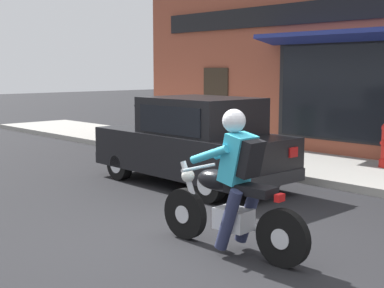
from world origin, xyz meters
TOP-DOWN VIEW (x-y plane):
  - ground_plane at (0.00, 0.00)m, footprint 80.00×80.00m
  - sidewalk_curb at (5.10, 3.00)m, footprint 2.60×22.00m
  - storefront_building at (6.63, 2.58)m, footprint 1.25×11.96m
  - motorcycle_with_rider at (0.15, -0.34)m, footprint 0.58×2.02m
  - car_hatchback at (2.30, 2.54)m, footprint 1.71×3.81m
  - trash_bin at (4.66, 4.14)m, footprint 0.56×0.56m

SIDE VIEW (x-z plane):
  - ground_plane at x=0.00m, z-range 0.00..0.00m
  - sidewalk_curb at x=5.10m, z-range 0.00..0.14m
  - trash_bin at x=4.66m, z-range 0.15..1.13m
  - motorcycle_with_rider at x=0.15m, z-range -0.13..1.49m
  - car_hatchback at x=2.30m, z-range -0.02..1.55m
  - storefront_building at x=6.63m, z-range 0.01..4.21m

